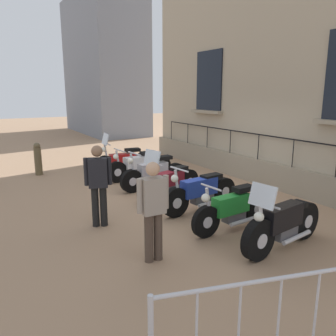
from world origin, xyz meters
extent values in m
plane|color=#9E7A5B|center=(0.00, 0.00, 0.00)|extent=(60.00, 60.00, 0.00)
cube|color=tan|center=(-2.96, 0.00, 3.86)|extent=(0.60, 11.56, 7.72)
cube|color=gray|center=(-2.58, 0.00, 0.36)|extent=(0.20, 11.56, 0.72)
cube|color=black|center=(-2.64, -2.54, 2.98)|extent=(0.06, 1.35, 1.96)
cube|color=gray|center=(-2.56, -2.54, 1.95)|extent=(0.24, 1.55, 0.10)
cube|color=black|center=(-2.54, 0.00, 1.43)|extent=(0.03, 9.71, 0.03)
cylinder|color=black|center=(-2.54, -4.85, 1.07)|extent=(0.02, 0.02, 0.72)
cylinder|color=black|center=(-2.54, -3.64, 1.07)|extent=(0.02, 0.02, 0.72)
cylinder|color=black|center=(-2.54, -2.43, 1.07)|extent=(0.02, 0.02, 0.72)
cylinder|color=black|center=(-2.54, -1.21, 1.07)|extent=(0.02, 0.02, 0.72)
cylinder|color=black|center=(-2.54, 0.00, 1.07)|extent=(0.02, 0.02, 0.72)
cylinder|color=black|center=(-2.54, 1.21, 1.07)|extent=(0.02, 0.02, 0.72)
cylinder|color=black|center=(0.87, -3.32, 0.30)|extent=(0.62, 0.21, 0.61)
cylinder|color=silver|center=(0.87, -3.32, 0.30)|extent=(0.23, 0.18, 0.21)
cylinder|color=black|center=(-0.40, -3.18, 0.30)|extent=(0.62, 0.21, 0.61)
cylinder|color=silver|center=(-0.40, -3.18, 0.30)|extent=(0.23, 0.18, 0.21)
cube|color=red|center=(0.29, -3.26, 0.48)|extent=(0.89, 0.41, 0.28)
cube|color=#4C4C51|center=(0.19, -3.25, 0.27)|extent=(0.54, 0.31, 0.21)
cube|color=black|center=(-0.06, -3.22, 0.73)|extent=(0.51, 0.34, 0.10)
cylinder|color=silver|center=(0.83, -3.31, 0.65)|extent=(0.16, 0.08, 0.70)
cylinder|color=silver|center=(0.78, -3.31, 0.99)|extent=(0.11, 0.71, 0.04)
sphere|color=white|center=(0.89, -3.32, 0.81)|extent=(0.16, 0.16, 0.16)
cylinder|color=silver|center=(0.04, -3.05, 0.17)|extent=(0.78, 0.16, 0.08)
cube|color=silver|center=(0.84, -3.32, 1.14)|extent=(0.18, 0.59, 0.36)
cylinder|color=black|center=(0.95, -2.13, 0.32)|extent=(0.64, 0.15, 0.63)
cylinder|color=silver|center=(0.95, -2.13, 0.32)|extent=(0.23, 0.15, 0.22)
cylinder|color=black|center=(-0.60, -2.20, 0.32)|extent=(0.64, 0.15, 0.63)
cylinder|color=silver|center=(-0.60, -2.20, 0.32)|extent=(0.23, 0.15, 0.22)
cube|color=silver|center=(0.23, -2.16, 0.53)|extent=(0.90, 0.38, 0.35)
cube|color=#4C4C51|center=(0.13, -2.17, 0.29)|extent=(0.55, 0.29, 0.22)
cube|color=black|center=(-0.14, -2.18, 0.78)|extent=(0.51, 0.32, 0.10)
cylinder|color=silver|center=(0.90, -2.13, 0.64)|extent=(0.16, 0.07, 0.65)
cylinder|color=silver|center=(0.85, -2.13, 0.96)|extent=(0.07, 0.73, 0.04)
sphere|color=white|center=(0.97, -2.13, 0.78)|extent=(0.16, 0.16, 0.16)
cylinder|color=silver|center=(-0.06, -1.99, 0.17)|extent=(0.80, 0.12, 0.08)
cylinder|color=black|center=(0.99, -0.99, 0.31)|extent=(0.63, 0.20, 0.63)
cylinder|color=silver|center=(0.99, -0.99, 0.31)|extent=(0.23, 0.19, 0.22)
cylinder|color=black|center=(-0.45, -1.10, 0.31)|extent=(0.63, 0.20, 0.63)
cylinder|color=silver|center=(-0.45, -1.10, 0.31)|extent=(0.23, 0.19, 0.22)
cube|color=#B2B2BC|center=(0.32, -1.04, 0.54)|extent=(0.85, 0.35, 0.37)
cube|color=#4C4C51|center=(0.22, -1.04, 0.28)|extent=(0.51, 0.26, 0.22)
cube|color=black|center=(-0.01, -1.06, 0.83)|extent=(0.48, 0.29, 0.10)
cylinder|color=silver|center=(0.94, -0.99, 0.68)|extent=(0.16, 0.07, 0.74)
cylinder|color=silver|center=(0.90, -0.99, 1.04)|extent=(0.08, 0.63, 0.04)
sphere|color=white|center=(1.01, -0.98, 0.86)|extent=(0.16, 0.16, 0.16)
cylinder|color=silver|center=(0.06, -0.90, 0.17)|extent=(0.75, 0.14, 0.08)
cylinder|color=black|center=(1.00, 0.13, 0.33)|extent=(0.67, 0.29, 0.65)
cylinder|color=silver|center=(1.00, 0.13, 0.33)|extent=(0.26, 0.21, 0.23)
cylinder|color=black|center=(-0.24, -0.15, 0.33)|extent=(0.67, 0.29, 0.65)
cylinder|color=silver|center=(-0.24, -0.15, 0.33)|extent=(0.26, 0.21, 0.23)
cube|color=maroon|center=(0.43, 0.00, 0.53)|extent=(0.86, 0.45, 0.33)
cube|color=#4C4C51|center=(0.33, -0.02, 0.29)|extent=(0.53, 0.33, 0.23)
cube|color=black|center=(0.10, -0.07, 0.73)|extent=(0.50, 0.35, 0.10)
cylinder|color=silver|center=(0.95, 0.12, 0.65)|extent=(0.17, 0.09, 0.66)
cylinder|color=silver|center=(0.90, 0.11, 0.98)|extent=(0.17, 0.61, 0.04)
sphere|color=white|center=(1.02, 0.14, 0.80)|extent=(0.16, 0.16, 0.16)
cylinder|color=silver|center=(0.14, 0.09, 0.18)|extent=(0.73, 0.24, 0.08)
cube|color=silver|center=(0.96, 0.12, 1.13)|extent=(0.23, 0.52, 0.36)
cylinder|color=black|center=(0.93, 1.12, 0.32)|extent=(0.66, 0.20, 0.65)
cylinder|color=silver|center=(0.93, 1.12, 0.32)|extent=(0.24, 0.18, 0.23)
cylinder|color=black|center=(-0.50, 0.98, 0.32)|extent=(0.66, 0.20, 0.65)
cylinder|color=silver|center=(-0.50, 0.98, 0.32)|extent=(0.24, 0.18, 0.23)
cube|color=#1E389E|center=(0.27, 1.05, 0.55)|extent=(0.91, 0.36, 0.37)
cube|color=#4C4C51|center=(0.17, 1.04, 0.29)|extent=(0.55, 0.27, 0.23)
cube|color=black|center=(-0.09, 1.02, 0.74)|extent=(0.52, 0.29, 0.10)
cylinder|color=silver|center=(0.88, 1.12, 0.68)|extent=(0.16, 0.08, 0.72)
cylinder|color=silver|center=(0.83, 1.11, 1.03)|extent=(0.10, 0.59, 0.04)
sphere|color=white|center=(0.95, 1.12, 0.85)|extent=(0.16, 0.16, 0.16)
cylinder|color=silver|center=(-0.02, 1.17, 0.18)|extent=(0.81, 0.16, 0.08)
cylinder|color=black|center=(0.99, 2.28, 0.30)|extent=(0.61, 0.15, 0.61)
cylinder|color=silver|center=(0.99, 2.28, 0.30)|extent=(0.22, 0.14, 0.21)
cylinder|color=black|center=(-0.34, 2.19, 0.30)|extent=(0.61, 0.15, 0.61)
cylinder|color=silver|center=(-0.34, 2.19, 0.30)|extent=(0.22, 0.14, 0.21)
cube|color=#1E842D|center=(0.37, 2.24, 0.52)|extent=(0.81, 0.30, 0.35)
cube|color=#4C4C51|center=(0.27, 2.23, 0.27)|extent=(0.49, 0.23, 0.21)
cube|color=black|center=(0.05, 2.22, 0.78)|extent=(0.46, 0.25, 0.10)
cylinder|color=silver|center=(0.94, 2.28, 0.62)|extent=(0.16, 0.07, 0.65)
cylinder|color=silver|center=(0.89, 2.27, 0.94)|extent=(0.07, 0.53, 0.04)
sphere|color=white|center=(1.01, 2.28, 0.76)|extent=(0.16, 0.16, 0.16)
cylinder|color=silver|center=(0.12, 2.35, 0.17)|extent=(0.72, 0.13, 0.08)
cylinder|color=black|center=(0.79, 3.39, 0.34)|extent=(0.70, 0.24, 0.68)
cylinder|color=silver|center=(0.79, 3.39, 0.34)|extent=(0.26, 0.20, 0.24)
cylinder|color=black|center=(-0.54, 3.21, 0.34)|extent=(0.70, 0.24, 0.68)
cylinder|color=silver|center=(-0.54, 3.21, 0.34)|extent=(0.26, 0.20, 0.24)
cube|color=black|center=(0.17, 3.30, 0.58)|extent=(0.88, 0.36, 0.39)
cube|color=#4C4C51|center=(0.07, 3.29, 0.31)|extent=(0.53, 0.27, 0.24)
cube|color=black|center=(-0.17, 3.26, 0.70)|extent=(0.50, 0.29, 0.10)
cylinder|color=silver|center=(0.74, 3.38, 0.63)|extent=(0.17, 0.08, 0.58)
cylinder|color=silver|center=(0.69, 3.37, 0.91)|extent=(0.11, 0.56, 0.04)
sphere|color=white|center=(0.80, 3.39, 0.73)|extent=(0.16, 0.16, 0.16)
cylinder|color=silver|center=(-0.11, 3.41, 0.19)|extent=(0.77, 0.18, 0.08)
cube|color=silver|center=(0.75, 3.38, 1.06)|extent=(0.18, 0.47, 0.36)
cylinder|color=#B7B7BF|center=(2.47, 5.06, 1.02)|extent=(1.91, 0.56, 0.04)
cylinder|color=#B7B7BF|center=(1.90, 5.22, 0.60)|extent=(0.02, 0.02, 0.87)
cylinder|color=#B7B7BF|center=(2.28, 5.12, 0.60)|extent=(0.02, 0.02, 0.87)
cylinder|color=#B7B7BF|center=(2.66, 5.01, 0.60)|extent=(0.02, 0.02, 0.87)
cylinder|color=#B7B7BF|center=(3.04, 4.91, 0.60)|extent=(0.02, 0.02, 0.87)
cylinder|color=brown|center=(2.76, -4.29, 0.45)|extent=(0.23, 0.23, 0.89)
sphere|color=brown|center=(2.76, -4.29, 0.94)|extent=(0.21, 0.21, 0.21)
cylinder|color=#47382D|center=(2.14, 2.57, 0.40)|extent=(0.14, 0.14, 0.79)
cylinder|color=#47382D|center=(2.30, 2.57, 0.40)|extent=(0.14, 0.14, 0.79)
cube|color=gray|center=(2.22, 2.57, 1.07)|extent=(0.37, 0.23, 0.56)
sphere|color=tan|center=(2.22, 2.57, 1.49)|extent=(0.21, 0.21, 0.21)
cylinder|color=gray|center=(2.00, 2.58, 1.10)|extent=(0.09, 0.09, 0.53)
cylinder|color=gray|center=(2.44, 2.56, 1.10)|extent=(0.09, 0.09, 0.53)
cylinder|color=black|center=(2.40, 0.81, 0.40)|extent=(0.14, 0.14, 0.80)
cylinder|color=black|center=(2.55, 0.75, 0.40)|extent=(0.14, 0.14, 0.80)
cube|color=black|center=(2.48, 0.78, 1.09)|extent=(0.42, 0.33, 0.57)
sphere|color=#8C664C|center=(2.48, 0.78, 1.51)|extent=(0.22, 0.22, 0.22)
cylinder|color=black|center=(2.27, 0.86, 1.12)|extent=(0.09, 0.09, 0.54)
cylinder|color=black|center=(2.68, 0.70, 1.12)|extent=(0.09, 0.09, 0.54)
cube|color=gray|center=(-3.17, -14.35, 4.23)|extent=(3.11, 7.52, 8.46)
camera|label=1|loc=(4.50, 6.92, 2.62)|focal=36.08mm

